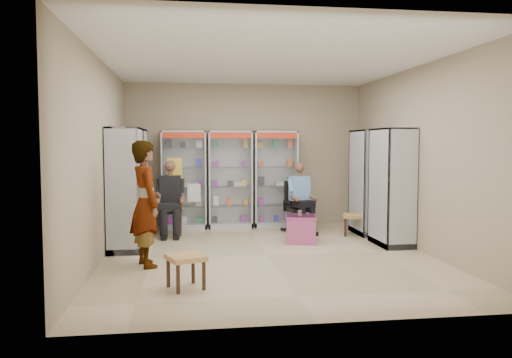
{
  "coord_description": "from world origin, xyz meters",
  "views": [
    {
      "loc": [
        -1.22,
        -7.58,
        1.73
      ],
      "look_at": [
        -0.08,
        0.7,
        1.15
      ],
      "focal_mm": 35.0,
      "sensor_mm": 36.0,
      "label": 1
    }
  ],
  "objects": [
    {
      "name": "floor",
      "position": [
        0.0,
        0.0,
        0.0
      ],
      "size": [
        6.0,
        6.0,
        0.0
      ],
      "primitive_type": "plane",
      "color": "tan",
      "rests_on": "ground"
    },
    {
      "name": "standing_man",
      "position": [
        -1.81,
        -0.44,
        0.89
      ],
      "size": [
        0.62,
        0.76,
        1.78
      ],
      "primitive_type": "imported",
      "rotation": [
        0.0,
        0.0,
        1.92
      ],
      "color": "gray",
      "rests_on": "floor"
    },
    {
      "name": "cabinet_left_near",
      "position": [
        -2.23,
        0.7,
        1.0
      ],
      "size": [
        0.9,
        0.5,
        2.0
      ],
      "primitive_type": "cube",
      "rotation": [
        0.0,
        0.0,
        -1.57
      ],
      "color": "#B0B2B7",
      "rests_on": "floor"
    },
    {
      "name": "cabinet_back_left",
      "position": [
        -1.3,
        2.73,
        1.0
      ],
      "size": [
        0.9,
        0.5,
        2.0
      ],
      "primitive_type": "cube",
      "color": "#A7AAAE",
      "rests_on": "floor"
    },
    {
      "name": "cabinet_back_right",
      "position": [
        0.6,
        2.73,
        1.0
      ],
      "size": [
        0.9,
        0.5,
        2.0
      ],
      "primitive_type": "cube",
      "color": "#B2B4BA",
      "rests_on": "floor"
    },
    {
      "name": "seated_shopkeeper",
      "position": [
        0.93,
        1.92,
        0.64
      ],
      "size": [
        0.57,
        0.68,
        1.28
      ],
      "primitive_type": null,
      "rotation": [
        0.0,
        0.0,
        0.28
      ],
      "color": "#72A6E2",
      "rests_on": "floor"
    },
    {
      "name": "seated_customer",
      "position": [
        -1.55,
        1.95,
        0.67
      ],
      "size": [
        0.44,
        0.6,
        1.34
      ],
      "primitive_type": null,
      "color": "black",
      "rests_on": "floor"
    },
    {
      "name": "woven_stool_b",
      "position": [
        -1.26,
        -1.64,
        0.2
      ],
      "size": [
        0.53,
        0.53,
        0.41
      ],
      "primitive_type": "cube",
      "rotation": [
        0.0,
        0.0,
        0.39
      ],
      "color": "olive",
      "rests_on": "floor"
    },
    {
      "name": "wooden_chair",
      "position": [
        -1.55,
        2.0,
        0.47
      ],
      "size": [
        0.42,
        0.42,
        0.94
      ],
      "primitive_type": "cube",
      "color": "#312113",
      "rests_on": "floor"
    },
    {
      "name": "cabinet_right_far",
      "position": [
        2.23,
        1.6,
        1.0
      ],
      "size": [
        0.9,
        0.5,
        2.0
      ],
      "primitive_type": "cube",
      "rotation": [
        0.0,
        0.0,
        1.57
      ],
      "color": "#9D9EA4",
      "rests_on": "floor"
    },
    {
      "name": "pink_trunk",
      "position": [
        0.74,
        0.9,
        0.24
      ],
      "size": [
        0.58,
        0.56,
        0.48
      ],
      "primitive_type": "cube",
      "rotation": [
        0.0,
        0.0,
        -0.18
      ],
      "color": "#AE4590",
      "rests_on": "floor"
    },
    {
      "name": "cabinet_back_mid",
      "position": [
        -0.35,
        2.73,
        1.0
      ],
      "size": [
        0.9,
        0.5,
        2.0
      ],
      "primitive_type": "cube",
      "color": "#B0B2B8",
      "rests_on": "floor"
    },
    {
      "name": "woven_stool_a",
      "position": [
        1.9,
        1.45,
        0.2
      ],
      "size": [
        0.51,
        0.51,
        0.4
      ],
      "primitive_type": "cube",
      "rotation": [
        0.0,
        0.0,
        -0.32
      ],
      "color": "#A18044",
      "rests_on": "floor"
    },
    {
      "name": "cabinet_right_near",
      "position": [
        2.23,
        0.5,
        1.0
      ],
      "size": [
        0.9,
        0.5,
        2.0
      ],
      "primitive_type": "cube",
      "rotation": [
        0.0,
        0.0,
        1.57
      ],
      "color": "#A9AAB0",
      "rests_on": "floor"
    },
    {
      "name": "office_chair",
      "position": [
        0.93,
        1.97,
        0.5
      ],
      "size": [
        0.68,
        0.68,
        1.01
      ],
      "primitive_type": "cube",
      "rotation": [
        0.0,
        0.0,
        0.28
      ],
      "color": "black",
      "rests_on": "floor"
    },
    {
      "name": "cabinet_left_far",
      "position": [
        -2.23,
        1.8,
        1.0
      ],
      "size": [
        0.9,
        0.5,
        2.0
      ],
      "primitive_type": "cube",
      "rotation": [
        0.0,
        0.0,
        -1.57
      ],
      "color": "#B6B8BE",
      "rests_on": "floor"
    },
    {
      "name": "room_shell",
      "position": [
        0.0,
        0.0,
        1.97
      ],
      "size": [
        5.02,
        6.02,
        3.01
      ],
      "color": "tan",
      "rests_on": "ground"
    },
    {
      "name": "tea_glass",
      "position": [
        0.71,
        0.89,
        0.53
      ],
      "size": [
        0.07,
        0.07,
        0.1
      ],
      "primitive_type": "cylinder",
      "color": "#522507",
      "rests_on": "pink_trunk"
    }
  ]
}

